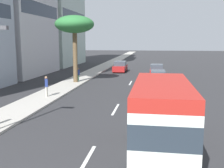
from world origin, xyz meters
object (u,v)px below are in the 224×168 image
car_fourth (156,70)px  car_fifth (120,67)px  car_lead (155,87)px  palm_tree (75,25)px  pedestrian_by_tree (46,85)px  minibus_second (162,117)px  car_third (158,77)px  pedestrian_near_lamp (78,74)px

car_fourth → car_fifth: bearing=52.7°
car_lead → car_fourth: 13.75m
car_fourth → palm_tree: bearing=131.2°
car_lead → car_fourth: (13.75, -0.19, 0.01)m
car_lead → pedestrian_by_tree: pedestrian_by_tree is taller
minibus_second → palm_tree: palm_tree is taller
minibus_second → car_fifth: (31.33, 5.66, -0.96)m
car_lead → car_fourth: bearing=-0.8°
palm_tree → car_fifth: bearing=-16.4°
car_third → car_fifth: size_ratio=0.95×
palm_tree → car_fourth: bearing=-48.8°
palm_tree → minibus_second: bearing=-153.8°
car_fifth → pedestrian_by_tree: 21.20m
car_lead → car_third: 6.76m
car_fifth → pedestrian_near_lamp: size_ratio=3.00×
car_fourth → pedestrian_near_lamp: 11.93m
car_third → pedestrian_near_lamp: 9.26m
car_lead → car_third: bearing=-2.6°
car_fifth → minibus_second: bearing=10.2°
pedestrian_near_lamp → pedestrian_by_tree: pedestrian_by_tree is taller
minibus_second → palm_tree: bearing=26.2°
car_fifth → pedestrian_by_tree: size_ratio=2.72×
pedestrian_by_tree → minibus_second: bearing=-165.0°
car_fifth → pedestrian_near_lamp: pedestrian_near_lamp is taller
car_lead → pedestrian_by_tree: size_ratio=2.46×
car_third → pedestrian_near_lamp: size_ratio=2.84×
pedestrian_by_tree → car_lead: bearing=-100.0°
car_lead → minibus_second: 13.32m
minibus_second → car_fourth: bearing=0.0°
minibus_second → pedestrian_near_lamp: bearing=25.3°
minibus_second → car_fourth: (27.03, 0.01, -0.97)m
car_third → pedestrian_by_tree: (-9.57, 9.51, 0.39)m
car_lead → car_fifth: car_fifth is taller
car_third → car_fourth: (6.99, 0.11, 0.04)m
car_third → car_fifth: bearing=27.0°
car_fifth → palm_tree: bearing=-16.4°
minibus_second → car_third: 20.06m
pedestrian_near_lamp → palm_tree: 5.57m
car_lead → car_third: car_lead is taller
car_lead → car_fifth: bearing=16.8°
palm_tree → car_third: bearing=-83.0°
car_fifth → palm_tree: palm_tree is taller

